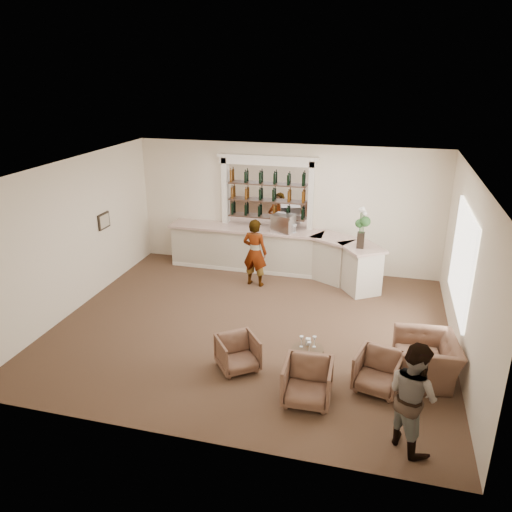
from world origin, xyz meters
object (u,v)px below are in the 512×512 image
at_px(armchair_left, 238,353).
at_px(armchair_center, 307,382).
at_px(cocktail_table, 307,361).
at_px(armchair_far, 426,359).
at_px(armchair_right, 378,372).
at_px(espresso_machine, 283,223).
at_px(sommelier, 255,253).
at_px(bar_counter, 275,252).
at_px(guest, 413,396).
at_px(flower_vase, 362,225).

bearing_deg(armchair_left, armchair_center, -61.63).
relative_size(cocktail_table, armchair_far, 0.49).
bearing_deg(armchair_right, espresso_machine, 133.56).
relative_size(sommelier, armchair_far, 1.47).
bearing_deg(armchair_center, cocktail_table, 97.55).
bearing_deg(armchair_right, cocktail_table, -173.08).
bearing_deg(espresso_machine, armchair_right, -45.05).
relative_size(bar_counter, armchair_right, 7.73).
distance_m(cocktail_table, armchair_center, 0.79).
xyz_separation_m(bar_counter, cocktail_table, (1.56, -4.40, -0.32)).
bearing_deg(armchair_far, espresso_machine, -147.01).
xyz_separation_m(armchair_left, armchair_right, (2.44, 0.01, 0.02)).
bearing_deg(bar_counter, armchair_right, -58.55).
relative_size(armchair_right, armchair_far, 0.64).
xyz_separation_m(guest, espresso_machine, (-3.05, 5.80, 0.54)).
bearing_deg(bar_counter, armchair_left, -85.73).
height_order(armchair_right, flower_vase, flower_vase).
relative_size(cocktail_table, armchair_center, 0.72).
bearing_deg(flower_vase, espresso_machine, 159.80).
distance_m(bar_counter, guest, 6.63).
height_order(sommelier, armchair_left, sommelier).
distance_m(guest, armchair_center, 1.73).
height_order(armchair_center, armchair_right, armchair_center).
bearing_deg(armchair_right, armchair_left, -165.71).
bearing_deg(armchair_left, armchair_right, -37.04).
bearing_deg(bar_counter, flower_vase, -18.12).
xyz_separation_m(espresso_machine, flower_vase, (1.98, -0.73, 0.33)).
height_order(cocktail_table, espresso_machine, espresso_machine).
height_order(armchair_far, flower_vase, flower_vase).
bearing_deg(espresso_machine, armchair_center, -58.49).
height_order(cocktail_table, flower_vase, flower_vase).
relative_size(cocktail_table, sommelier, 0.33).
height_order(bar_counter, flower_vase, flower_vase).
height_order(guest, espresso_machine, guest).
bearing_deg(espresso_machine, guest, -46.88).
relative_size(guest, armchair_left, 2.38).
bearing_deg(armchair_center, guest, -23.38).
bearing_deg(guest, armchair_far, -49.99).
relative_size(armchair_left, armchair_far, 0.60).
relative_size(armchair_left, armchair_center, 0.88).
bearing_deg(bar_counter, espresso_machine, 5.33).
xyz_separation_m(guest, flower_vase, (-1.07, 5.07, 0.87)).
bearing_deg(sommelier, armchair_left, 108.43).
bearing_deg(armchair_center, sommelier, 113.35).
height_order(sommelier, guest, sommelier).
xyz_separation_m(cocktail_table, armchair_center, (0.13, -0.77, 0.11)).
bearing_deg(espresso_machine, armchair_far, -34.64).
distance_m(espresso_machine, flower_vase, 2.14).
xyz_separation_m(sommelier, armchair_right, (3.10, -3.66, -0.51)).
height_order(cocktail_table, armchair_left, armchair_left).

